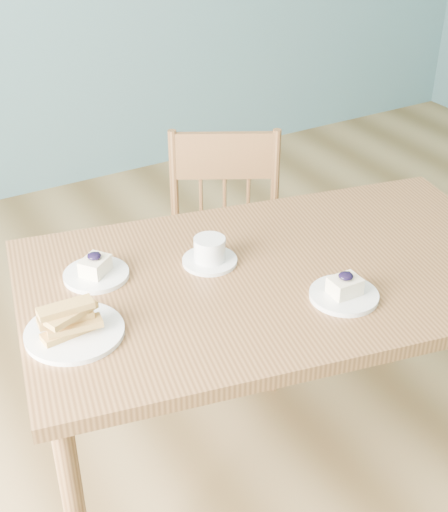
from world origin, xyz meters
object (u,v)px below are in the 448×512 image
object	(u,v)px
coffee_cup	(210,252)
cheesecake_plate_near	(344,291)
dining_chair	(225,256)
cheesecake_plate_far	(96,271)
dining_table	(277,293)
biscotti_plate	(73,325)

from	to	relation	value
coffee_cup	cheesecake_plate_near	bearing A→B (deg)	-76.82
dining_chair	coffee_cup	distance (m)	0.60
cheesecake_plate_near	cheesecake_plate_far	size ratio (longest dim) A/B	1.01
dining_table	cheesecake_plate_far	size ratio (longest dim) A/B	8.65
dining_chair	cheesecake_plate_far	xyz separation A→B (m)	(-0.58, -0.33, 0.31)
dining_table	cheesecake_plate_near	size ratio (longest dim) A/B	8.54
coffee_cup	biscotti_plate	distance (m)	0.45
cheesecake_plate_near	biscotti_plate	xyz separation A→B (m)	(-0.64, 0.20, 0.01)
dining_table	biscotti_plate	bearing A→B (deg)	-169.15
coffee_cup	dining_chair	bearing A→B (deg)	34.44
dining_table	cheesecake_plate_far	bearing A→B (deg)	165.26
dining_chair	cheesecake_plate_far	distance (m)	0.74
cheesecake_plate_near	biscotti_plate	bearing A→B (deg)	163.04
biscotti_plate	dining_table	bearing A→B (deg)	-0.76
dining_chair	cheesecake_plate_far	size ratio (longest dim) A/B	5.00
cheesecake_plate_far	biscotti_plate	size ratio (longest dim) A/B	0.74
cheesecake_plate_far	coffee_cup	bearing A→B (deg)	-16.36
cheesecake_plate_near	cheesecake_plate_far	distance (m)	0.65
dining_table	cheesecake_plate_near	distance (m)	0.22
dining_table	cheesecake_plate_near	world-z (taller)	cheesecake_plate_near
dining_chair	cheesecake_plate_far	world-z (taller)	dining_chair
dining_table	dining_chair	world-z (taller)	dining_chair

